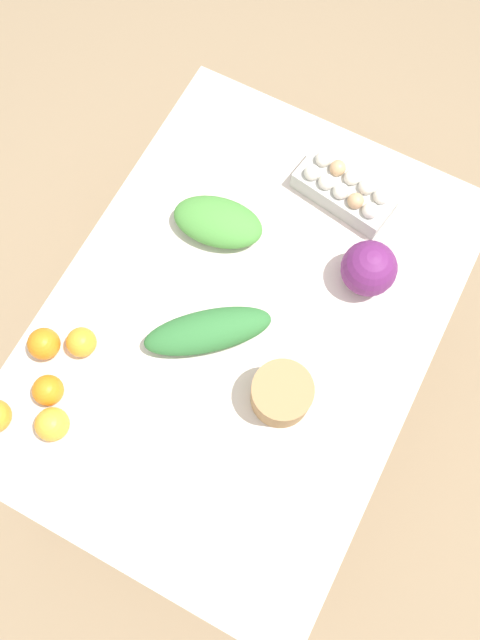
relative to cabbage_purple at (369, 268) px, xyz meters
The scene contains 11 objects.
ground_plane 0.88m from the cabbage_purple, 137.99° to the left, with size 8.00×8.00×0.00m, color #937A5B.
dining_table 0.39m from the cabbage_purple, 137.99° to the left, with size 1.33×0.97×0.73m.
cabbage_purple is the anchor object (origin of this frame).
egg_carton 0.25m from the cabbage_purple, 38.00° to the left, with size 0.16×0.29×0.09m.
paper_bag 0.40m from the cabbage_purple, behind, with size 0.15×0.15×0.12m, color #A87F51.
greens_bunch_dandelion 0.42m from the cabbage_purple, 96.87° to the left, with size 0.25×0.14×0.08m, color #4C933D.
greens_bunch_chard 0.44m from the cabbage_purple, 138.75° to the left, with size 0.33×0.11×0.08m, color #337538.
orange_0 0.88m from the cabbage_purple, 144.41° to the left, with size 0.08×0.08×0.08m, color #F9A833.
orange_2 0.86m from the cabbage_purple, 138.83° to the left, with size 0.08×0.08×0.08m, color orange.
orange_3 0.85m from the cabbage_purple, 130.84° to the left, with size 0.08×0.08×0.08m, color orange.
orange_4 0.76m from the cabbage_purple, 132.07° to the left, with size 0.08×0.08×0.08m, color orange.
Camera 1 is at (-0.44, -0.23, 2.29)m, focal length 35.00 mm.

